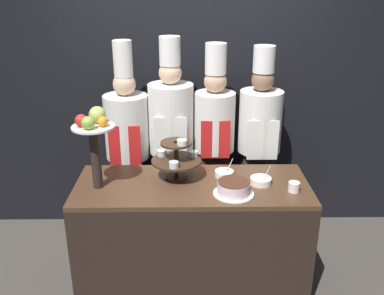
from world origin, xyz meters
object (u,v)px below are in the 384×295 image
object	(u,v)px
chef_center_right	(214,139)
cake_round	(234,188)
tiered_stand	(177,158)
chef_left	(128,143)
cup_white	(294,187)
serving_bowl_near	(261,181)
chef_right	(259,140)
chef_center_left	(171,137)
fruit_pedestal	(94,133)
serving_bowl_far	(224,173)

from	to	relation	value
chef_center_right	cake_round	bearing A→B (deg)	-83.60
tiered_stand	cake_round	size ratio (longest dim) A/B	1.29
chef_center_right	chef_left	bearing A→B (deg)	-179.99
cup_white	chef_center_right	size ratio (longest dim) A/B	0.04
serving_bowl_near	chef_right	size ratio (longest dim) A/B	0.09
tiered_stand	chef_center_left	distance (m)	0.54
cake_round	chef_right	size ratio (longest dim) A/B	0.16
serving_bowl_near	chef_center_left	world-z (taller)	chef_center_left
fruit_pedestal	chef_center_left	world-z (taller)	chef_center_left
fruit_pedestal	cake_round	distance (m)	1.05
cup_white	serving_bowl_far	size ratio (longest dim) A/B	0.55
serving_bowl_far	chef_right	world-z (taller)	chef_right
tiered_stand	cake_round	bearing A→B (deg)	-32.67
serving_bowl_far	chef_center_right	size ratio (longest dim) A/B	0.08
cake_round	serving_bowl_far	distance (m)	0.29
cup_white	serving_bowl_near	size ratio (longest dim) A/B	0.52
serving_bowl_far	chef_left	bearing A→B (deg)	147.44
serving_bowl_far	chef_left	distance (m)	0.95
chef_right	serving_bowl_near	bearing A→B (deg)	-97.54
cup_white	chef_left	distance (m)	1.49
cup_white	chef_left	world-z (taller)	chef_left
chef_center_right	fruit_pedestal	bearing A→B (deg)	-142.80
cake_round	chef_left	distance (m)	1.16
cup_white	fruit_pedestal	bearing A→B (deg)	176.19
serving_bowl_far	chef_center_left	world-z (taller)	chef_center_left
serving_bowl_near	chef_center_right	xyz separation A→B (m)	(-0.31, 0.64, 0.09)
fruit_pedestal	cake_round	world-z (taller)	fruit_pedestal
chef_left	chef_center_right	distance (m)	0.75
fruit_pedestal	chef_right	world-z (taller)	chef_right
chef_right	serving_bowl_far	bearing A→B (deg)	-123.98
tiered_stand	chef_center_left	world-z (taller)	chef_center_left
cake_round	serving_bowl_far	world-z (taller)	serving_bowl_far
serving_bowl_near	chef_right	bearing A→B (deg)	82.46
serving_bowl_far	chef_center_left	distance (m)	0.67
cup_white	chef_right	distance (m)	0.78
fruit_pedestal	serving_bowl_far	distance (m)	1.02
tiered_stand	cake_round	distance (m)	0.50
fruit_pedestal	chef_right	distance (m)	1.48
serving_bowl_far	chef_center_left	bearing A→B (deg)	129.38
serving_bowl_near	chef_left	size ratio (longest dim) A/B	0.08
chef_center_left	chef_right	xyz separation A→B (m)	(0.76, 0.00, -0.03)
fruit_pedestal	cup_white	world-z (taller)	fruit_pedestal
tiered_stand	fruit_pedestal	bearing A→B (deg)	-167.03
cup_white	chef_center_left	world-z (taller)	chef_center_left
fruit_pedestal	serving_bowl_near	distance (m)	1.25
chef_right	tiered_stand	bearing A→B (deg)	-142.65
cake_round	chef_left	bearing A→B (deg)	136.47
tiered_stand	chef_right	bearing A→B (deg)	37.35
cup_white	chef_center_left	xyz separation A→B (m)	(-0.90, 0.77, 0.10)
cake_round	tiered_stand	bearing A→B (deg)	147.33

